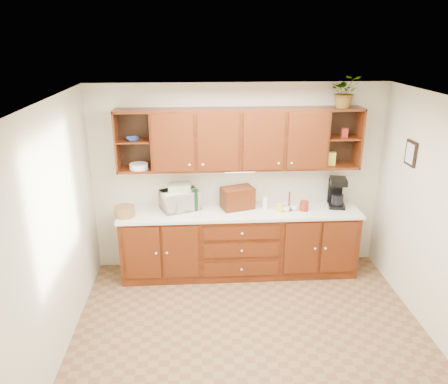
{
  "coord_description": "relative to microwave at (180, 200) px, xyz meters",
  "views": [
    {
      "loc": [
        -0.56,
        -3.97,
        3.19
      ],
      "look_at": [
        -0.23,
        1.15,
        1.32
      ],
      "focal_mm": 35.0,
      "sensor_mm": 36.0,
      "label": 1
    }
  ],
  "objects": [
    {
      "name": "right_wall",
      "position": [
        2.8,
        -1.55,
        0.22
      ],
      "size": [
        0.0,
        3.5,
        3.5
      ],
      "primitive_type": "plane",
      "rotation": [
        1.57,
        0.0,
        -1.57
      ],
      "color": "beige",
      "rests_on": "floor"
    },
    {
      "name": "woven_tray",
      "position": [
        0.08,
        0.13,
        -0.13
      ],
      "size": [
        0.32,
        0.14,
        0.31
      ],
      "primitive_type": "cylinder",
      "rotation": [
        1.36,
        0.0,
        -0.2
      ],
      "color": "olive",
      "rests_on": "countertop"
    },
    {
      "name": "mug_tree",
      "position": [
        1.46,
        -0.13,
        -0.09
      ],
      "size": [
        0.23,
        0.23,
        0.27
      ],
      "rotation": [
        0.0,
        0.0,
        -0.18
      ],
      "color": "#331305",
      "rests_on": "countertop"
    },
    {
      "name": "canister_red",
      "position": [
        1.67,
        -0.15,
        -0.07
      ],
      "size": [
        0.16,
        0.16,
        0.13
      ],
      "primitive_type": "cylinder",
      "rotation": [
        0.0,
        0.0,
        -0.43
      ],
      "color": "maroon",
      "rests_on": "countertop"
    },
    {
      "name": "bread_box",
      "position": [
        0.78,
        -0.01,
        0.01
      ],
      "size": [
        0.48,
        0.38,
        0.3
      ],
      "primitive_type": "cube",
      "rotation": [
        0.0,
        0.0,
        0.3
      ],
      "color": "#331305",
      "rests_on": "countertop"
    },
    {
      "name": "ceiling",
      "position": [
        0.8,
        -1.55,
        1.52
      ],
      "size": [
        4.0,
        4.0,
        0.0
      ],
      "primitive_type": "plane",
      "rotation": [
        3.14,
        0.0,
        0.0
      ],
      "color": "white",
      "rests_on": "back_wall"
    },
    {
      "name": "countertop",
      "position": [
        0.8,
        -0.11,
        -0.16
      ],
      "size": [
        3.24,
        0.64,
        0.04
      ],
      "primitive_type": "cube",
      "color": "white",
      "rests_on": "base_cabinets"
    },
    {
      "name": "towel_stack",
      "position": [
        0.0,
        0.0,
        0.18
      ],
      "size": [
        0.29,
        0.22,
        0.09
      ],
      "primitive_type": "cube",
      "rotation": [
        0.0,
        0.0,
        0.0
      ],
      "color": "#F1E971",
      "rests_on": "microwave"
    },
    {
      "name": "back_wall",
      "position": [
        0.8,
        0.2,
        0.22
      ],
      "size": [
        4.0,
        0.0,
        4.0
      ],
      "primitive_type": "plane",
      "rotation": [
        1.57,
        0.0,
        0.0
      ],
      "color": "beige",
      "rests_on": "floor"
    },
    {
      "name": "wicker_basket",
      "position": [
        -0.72,
        -0.19,
        -0.07
      ],
      "size": [
        0.26,
        0.26,
        0.14
      ],
      "primitive_type": "cylinder",
      "rotation": [
        0.0,
        0.0,
        0.0
      ],
      "color": "olive",
      "rests_on": "countertop"
    },
    {
      "name": "canister_white",
      "position": [
        1.15,
        -0.06,
        -0.05
      ],
      "size": [
        0.09,
        0.09,
        0.17
      ],
      "primitive_type": "cylinder",
      "rotation": [
        0.0,
        0.0,
        -0.29
      ],
      "color": "white",
      "rests_on": "countertop"
    },
    {
      "name": "wine_bottle",
      "position": [
        0.21,
        -0.06,
        0.01
      ],
      "size": [
        0.08,
        0.08,
        0.3
      ],
      "primitive_type": "cylinder",
      "rotation": [
        0.0,
        0.0,
        -0.12
      ],
      "color": "black",
      "rests_on": "countertop"
    },
    {
      "name": "framed_picture",
      "position": [
        2.78,
        -0.65,
        0.77
      ],
      "size": [
        0.03,
        0.24,
        0.3
      ],
      "primitive_type": "cube",
      "color": "black",
      "rests_on": "right_wall"
    },
    {
      "name": "upper_cabinets",
      "position": [
        0.81,
        0.04,
        0.82
      ],
      "size": [
        3.2,
        0.33,
        0.8
      ],
      "color": "#331305",
      "rests_on": "back_wall"
    },
    {
      "name": "undercabinet_light",
      "position": [
        0.8,
        -0.01,
        0.39
      ],
      "size": [
        0.4,
        0.05,
        0.02
      ],
      "primitive_type": "cube",
      "color": "white",
      "rests_on": "upper_cabinets"
    },
    {
      "name": "plate_stack",
      "position": [
        -0.52,
        0.01,
        0.48
      ],
      "size": [
        0.29,
        0.29,
        0.07
      ],
      "primitive_type": "cylinder",
      "rotation": [
        0.0,
        0.0,
        -0.21
      ],
      "color": "white",
      "rests_on": "upper_cabinets"
    },
    {
      "name": "bowl_stack",
      "position": [
        -0.58,
        0.01,
        0.85
      ],
      "size": [
        0.22,
        0.22,
        0.04
      ],
      "primitive_type": "imported",
      "rotation": [
        0.0,
        0.0,
        0.3
      ],
      "color": "navy",
      "rests_on": "upper_cabinets"
    },
    {
      "name": "left_wall",
      "position": [
        -1.2,
        -1.55,
        0.22
      ],
      "size": [
        0.0,
        3.5,
        3.5
      ],
      "primitive_type": "plane",
      "rotation": [
        1.57,
        0.0,
        1.57
      ],
      "color": "beige",
      "rests_on": "floor"
    },
    {
      "name": "canister_yellow",
      "position": [
        1.33,
        -0.18,
        -0.08
      ],
      "size": [
        0.11,
        0.11,
        0.11
      ],
      "primitive_type": "cylinder",
      "rotation": [
        0.0,
        0.0,
        0.31
      ],
      "color": "yellow",
      "rests_on": "countertop"
    },
    {
      "name": "potted_plant",
      "position": [
        2.13,
        -0.02,
        1.42
      ],
      "size": [
        0.42,
        0.37,
        0.41
      ],
      "primitive_type": "imported",
      "rotation": [
        0.0,
        0.0,
        -0.15
      ],
      "color": "#999999",
      "rests_on": "upper_cabinets"
    },
    {
      "name": "pantry_box_red",
      "position": [
        2.18,
        0.02,
        0.89
      ],
      "size": [
        0.08,
        0.08,
        0.12
      ],
      "primitive_type": "cube",
      "rotation": [
        0.0,
        0.0,
        -0.05
      ],
      "color": "maroon",
      "rests_on": "upper_cabinets"
    },
    {
      "name": "pantry_box_yellow",
      "position": [
        2.04,
        0.03,
        0.53
      ],
      "size": [
        0.1,
        0.08,
        0.18
      ],
      "primitive_type": "cube",
      "rotation": [
        0.0,
        0.0,
        -0.08
      ],
      "color": "yellow",
      "rests_on": "upper_cabinets"
    },
    {
      "name": "base_cabinets",
      "position": [
        0.8,
        -0.1,
        -0.63
      ],
      "size": [
        3.2,
        0.6,
        0.9
      ],
      "primitive_type": "cube",
      "color": "#331305",
      "rests_on": "floor"
    },
    {
      "name": "coffee_maker",
      "position": [
        2.15,
        -0.01,
        0.06
      ],
      "size": [
        0.27,
        0.32,
        0.41
      ],
      "rotation": [
        0.0,
        0.0,
        -0.19
      ],
      "color": "black",
      "rests_on": "countertop"
    },
    {
      "name": "microwave",
      "position": [
        0.0,
        0.0,
        0.0
      ],
      "size": [
        0.58,
        0.5,
        0.27
      ],
      "primitive_type": "imported",
      "rotation": [
        0.0,
        0.0,
        0.41
      ],
      "color": "silver",
      "rests_on": "countertop"
    },
    {
      "name": "floor",
      "position": [
        0.8,
        -1.55,
        -1.08
      ],
      "size": [
        4.0,
        4.0,
        0.0
      ],
      "primitive_type": "plane",
      "color": "brown",
      "rests_on": "ground"
    }
  ]
}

